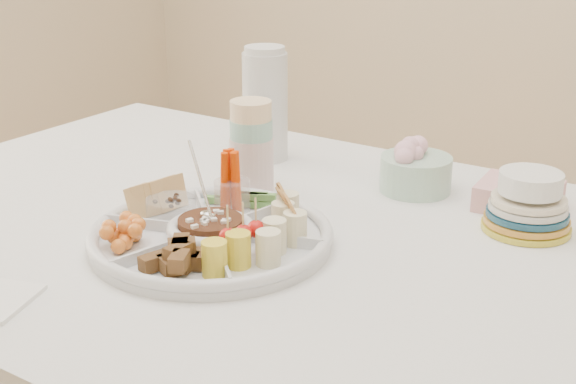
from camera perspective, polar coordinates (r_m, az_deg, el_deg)
The scene contains 13 objects.
party_tray at distance 1.27m, azimuth -5.51°, elevation -2.88°, with size 0.38×0.38×0.04m, color white.
bean_dip at distance 1.27m, azimuth -5.52°, elevation -2.57°, with size 0.10×0.10×0.04m, color #36190A.
tortillas at distance 1.29m, azimuth 0.19°, elevation -1.47°, with size 0.10×0.10×0.06m, color tan, non-canonical shape.
carrot_cucumber at distance 1.37m, azimuth -3.58°, elevation 0.79°, with size 0.12×0.12×0.11m, color #EA3D00, non-canonical shape.
pita_raisins at distance 1.36m, azimuth -8.95°, elevation -0.45°, with size 0.11×0.11×0.06m, color tan, non-canonical shape.
cherries at distance 1.26m, azimuth -11.41°, elevation -2.83°, with size 0.10×0.10×0.04m, color orange, non-canonical shape.
granola_chunks at distance 1.16m, azimuth -7.90°, elevation -4.71°, with size 0.10×0.10×0.05m, color #3F261A, non-canonical shape.
banana_tomato at distance 1.16m, azimuth -1.59°, elevation -3.09°, with size 0.12×0.12×0.10m, color #F5EC76, non-canonical shape.
cup_stack at distance 1.48m, azimuth -2.63°, elevation 4.29°, with size 0.08×0.08×0.23m, color silver.
thermos at distance 1.66m, azimuth -1.64°, elevation 6.38°, with size 0.09×0.09×0.24m, color silver.
flower_bowl at distance 1.51m, azimuth 9.10°, elevation 1.89°, with size 0.13×0.13×0.10m, color #A4BDAF.
napkin_stack at distance 1.47m, azimuth 16.09°, elevation -0.29°, with size 0.14×0.12×0.05m, color #E8A5A8.
plate_stack at distance 1.37m, azimuth 16.72°, elevation -0.82°, with size 0.15×0.15×0.09m, color #E8D45D.
Camera 1 is at (0.72, -1.00, 1.28)m, focal length 50.00 mm.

